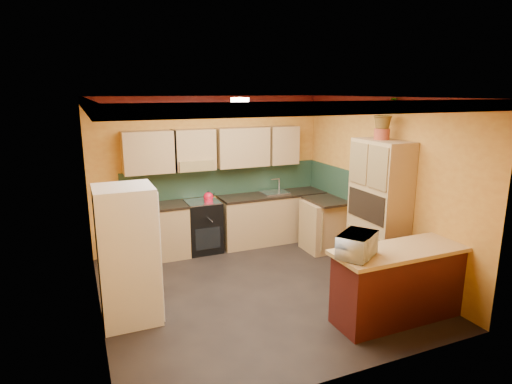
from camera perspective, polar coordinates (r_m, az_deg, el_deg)
room_shell at (r=5.96m, az=-0.82°, el=6.64°), size 4.24×4.24×2.72m
base_cabinets_back at (r=7.82m, az=-2.68°, el=-4.13°), size 3.65×0.60×0.88m
countertop_back at (r=7.69m, az=-2.71°, el=-0.86°), size 3.65×0.62×0.04m
stove at (r=7.63m, az=-7.09°, el=-4.54°), size 0.58×0.58×0.91m
kettle at (r=7.46m, az=-6.37°, el=-0.58°), size 0.18×0.18×0.18m
sink at (r=7.98m, az=2.51°, el=-0.08°), size 0.48×0.40×0.03m
base_cabinets_right at (r=7.76m, az=9.39°, el=-4.43°), size 0.60×0.80×0.88m
countertop_right at (r=7.64m, az=9.52°, el=-1.14°), size 0.62×0.80×0.04m
fridge at (r=5.45m, az=-16.76°, el=-8.03°), size 0.68×0.66×1.70m
pantry at (r=6.60m, az=16.06°, el=-2.42°), size 0.48×0.90×2.10m
fern_pot at (r=6.44m, az=16.42°, el=7.42°), size 0.22×0.22×0.16m
fern at (r=6.42m, az=16.60°, el=10.05°), size 0.49×0.47×0.43m
breakfast_bar at (r=5.72m, az=19.07°, el=-11.61°), size 1.80×0.55×0.88m
bar_top at (r=5.55m, az=19.43°, el=-7.24°), size 1.90×0.65×0.05m
microwave at (r=5.04m, az=13.33°, el=-6.90°), size 0.61×0.57×0.28m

